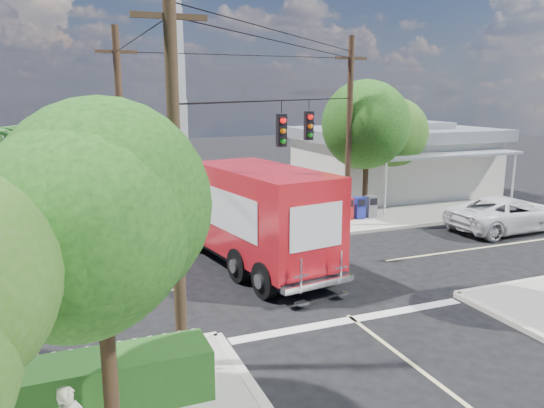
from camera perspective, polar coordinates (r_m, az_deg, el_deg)
ground at (r=19.44m, az=2.22°, el=-7.49°), size 120.00×120.00×0.00m
sidewalk_ne at (r=33.79m, az=11.56°, el=0.75°), size 14.12×14.12×0.14m
road_markings at (r=18.19m, az=4.14°, el=-8.89°), size 32.00×32.00×0.01m
building_ne at (r=35.24m, az=12.95°, el=4.84°), size 11.80×10.20×4.50m
radio_tower at (r=37.60m, az=-9.75°, el=10.47°), size 0.80×0.80×17.00m
tree_sw_front at (r=9.43m, az=-18.02°, el=-1.63°), size 3.88×3.78×6.03m
tree_ne_front at (r=27.78m, az=10.28°, el=8.22°), size 4.21×4.14×6.66m
tree_ne_back at (r=31.08m, az=12.17°, el=7.44°), size 3.77×3.66×5.82m
palm_nw_front at (r=24.26m, az=-22.01°, el=7.71°), size 3.01×3.08×5.59m
palm_nw_back at (r=25.86m, az=-26.42°, el=6.71°), size 3.01×3.08×5.19m
utility_poles at (r=19.35m, az=-3.94°, el=6.60°), size 12.00×10.68×9.00m
picket_fence at (r=12.53m, az=-21.45°, el=-16.38°), size 5.94×0.06×1.00m
hedge_sw at (r=11.82m, az=-22.40°, el=-18.19°), size 6.20×1.20×1.10m
vending_boxes at (r=27.49m, az=9.34°, el=-0.37°), size 1.90×0.50×1.10m
delivery_truck at (r=19.74m, az=-2.09°, el=-1.31°), size 4.07×9.14×3.83m
parked_car at (r=27.47m, az=23.96°, el=-0.98°), size 6.00×2.93×1.64m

